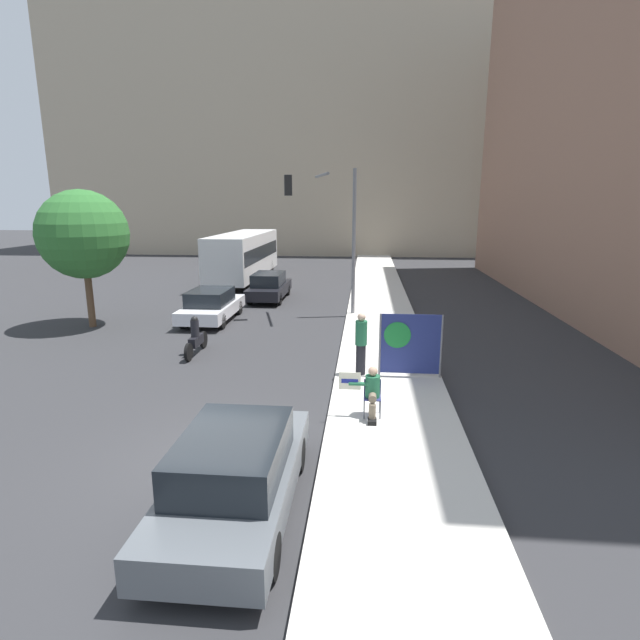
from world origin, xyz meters
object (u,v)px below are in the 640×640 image
(jogger_on_sidewalk, at_px, (361,343))
(car_on_road_midblock, at_px, (269,286))
(traffic_light_pole, at_px, (331,218))
(street_tree_near_curb, at_px, (83,235))
(protest_banner, at_px, (410,344))
(seated_protester, at_px, (371,391))
(car_on_road_nearest, at_px, (211,305))
(parked_car_curbside, at_px, (236,473))
(motorcycle_on_road, at_px, (196,338))
(city_bus_on_road, at_px, (244,254))

(jogger_on_sidewalk, xyz_separation_m, car_on_road_midblock, (-4.99, 11.82, -0.38))
(jogger_on_sidewalk, distance_m, traffic_light_pole, 8.76)
(street_tree_near_curb, bearing_deg, protest_banner, -23.33)
(protest_banner, relative_size, street_tree_near_curb, 0.33)
(seated_protester, xyz_separation_m, jogger_on_sidewalk, (-0.28, 2.96, 0.30))
(seated_protester, bearing_deg, car_on_road_nearest, 138.23)
(parked_car_curbside, height_order, car_on_road_midblock, parked_car_curbside)
(traffic_light_pole, xyz_separation_m, parked_car_curbside, (-0.50, -14.67, -3.64))
(protest_banner, bearing_deg, parked_car_curbside, -116.80)
(motorcycle_on_road, bearing_deg, parked_car_curbside, -67.09)
(seated_protester, relative_size, parked_car_curbside, 0.26)
(traffic_light_pole, bearing_deg, car_on_road_midblock, 132.80)
(protest_banner, height_order, car_on_road_midblock, protest_banner)
(protest_banner, xyz_separation_m, car_on_road_midblock, (-6.38, 11.90, -0.41))
(seated_protester, distance_m, car_on_road_nearest, 11.89)
(parked_car_curbside, distance_m, city_bus_on_road, 25.38)
(seated_protester, relative_size, jogger_on_sidewalk, 0.65)
(parked_car_curbside, xyz_separation_m, motorcycle_on_road, (-3.65, 8.63, -0.18))
(seated_protester, xyz_separation_m, traffic_light_pole, (-1.73, 10.94, 3.58))
(car_on_road_midblock, bearing_deg, motorcycle_on_road, -93.49)
(car_on_road_midblock, height_order, motorcycle_on_road, car_on_road_midblock)
(traffic_light_pole, height_order, city_bus_on_road, traffic_light_pole)
(street_tree_near_curb, bearing_deg, car_on_road_midblock, 46.12)
(jogger_on_sidewalk, xyz_separation_m, traffic_light_pole, (-1.45, 7.99, 3.29))
(protest_banner, relative_size, car_on_road_nearest, 0.41)
(parked_car_curbside, bearing_deg, car_on_road_midblock, 99.35)
(street_tree_near_curb, bearing_deg, jogger_on_sidewalk, -25.51)
(traffic_light_pole, distance_m, parked_car_curbside, 15.13)
(motorcycle_on_road, xyz_separation_m, street_tree_near_curb, (-5.62, 3.41, 3.22))
(street_tree_near_curb, bearing_deg, motorcycle_on_road, -31.24)
(jogger_on_sidewalk, relative_size, city_bus_on_road, 0.18)
(car_on_road_midblock, bearing_deg, seated_protester, -70.34)
(car_on_road_nearest, distance_m, car_on_road_midblock, 5.27)
(car_on_road_midblock, relative_size, city_bus_on_road, 0.43)
(jogger_on_sidewalk, distance_m, city_bus_on_road, 19.63)
(jogger_on_sidewalk, distance_m, car_on_road_midblock, 12.83)
(jogger_on_sidewalk, bearing_deg, car_on_road_nearest, -46.31)
(car_on_road_nearest, bearing_deg, traffic_light_pole, 13.32)
(seated_protester, bearing_deg, parked_car_curbside, -107.73)
(seated_protester, relative_size, car_on_road_nearest, 0.27)
(seated_protester, relative_size, protest_banner, 0.65)
(protest_banner, bearing_deg, motorcycle_on_road, 163.81)
(parked_car_curbside, distance_m, car_on_road_nearest, 14.23)
(jogger_on_sidewalk, xyz_separation_m, motorcycle_on_road, (-5.60, 1.94, -0.54))
(motorcycle_on_road, bearing_deg, car_on_road_midblock, 86.51)
(seated_protester, bearing_deg, motorcycle_on_road, 153.35)
(traffic_light_pole, xyz_separation_m, motorcycle_on_road, (-4.15, -6.04, -3.82))
(jogger_on_sidewalk, bearing_deg, protest_banner, 176.24)
(seated_protester, height_order, city_bus_on_road, city_bus_on_road)
(jogger_on_sidewalk, bearing_deg, parked_car_curbside, 73.41)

